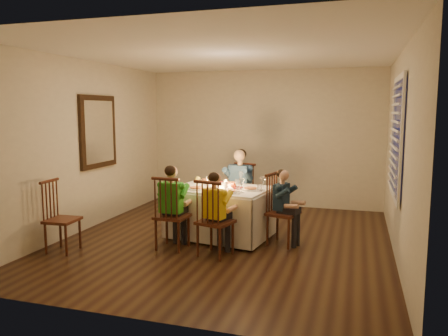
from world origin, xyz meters
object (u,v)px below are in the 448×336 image
(child_teal, at_px, (283,244))
(dining_table, at_px, (221,202))
(chair_end, at_px, (283,244))
(chair_extra, at_px, (64,251))
(chair_near_right, at_px, (215,255))
(chair_adult, at_px, (239,224))
(chair_near_left, at_px, (173,248))
(adult, at_px, (239,224))
(child_yellow, at_px, (215,255))
(serving_bowl, at_px, (207,182))
(child_green, at_px, (173,248))

(child_teal, bearing_deg, dining_table, 97.63)
(chair_end, height_order, chair_extra, chair_end)
(chair_near_right, bearing_deg, chair_adult, -71.39)
(chair_near_left, bearing_deg, chair_near_right, 173.23)
(dining_table, relative_size, chair_end, 1.54)
(chair_end, bearing_deg, chair_extra, 126.94)
(chair_near_left, height_order, chair_near_right, same)
(chair_adult, xyz_separation_m, chair_end, (0.85, -0.86, 0.00))
(chair_end, bearing_deg, adult, 58.84)
(chair_extra, xyz_separation_m, child_yellow, (1.96, 0.42, 0.00))
(chair_adult, bearing_deg, serving_bowl, -117.26)
(chair_near_right, relative_size, serving_bowl, 4.78)
(child_yellow, bearing_deg, adult, -71.39)
(dining_table, xyz_separation_m, adult, (0.08, 0.76, -0.52))
(child_yellow, bearing_deg, child_teal, -121.44)
(chair_near_left, xyz_separation_m, child_green, (0.00, 0.00, 0.00))
(chair_adult, relative_size, chair_end, 1.00)
(child_teal, bearing_deg, adult, 58.84)
(chair_near_right, xyz_separation_m, chair_end, (0.74, 0.72, 0.00))
(chair_extra, xyz_separation_m, adult, (1.85, 2.00, 0.00))
(serving_bowl, bearing_deg, dining_table, -44.96)
(adult, relative_size, child_green, 1.09)
(chair_near_left, xyz_separation_m, chair_extra, (-1.32, -0.53, 0.00))
(chair_end, height_order, child_yellow, child_yellow)
(chair_near_left, height_order, chair_end, same)
(chair_near_right, distance_m, child_teal, 1.03)
(chair_end, height_order, adult, adult)
(adult, bearing_deg, dining_table, -80.77)
(chair_extra, distance_m, child_yellow, 2.01)
(dining_table, xyz_separation_m, chair_adult, (0.08, 0.76, -0.52))
(serving_bowl, bearing_deg, chair_near_right, -66.10)
(chair_near_left, distance_m, child_teal, 1.51)
(chair_adult, height_order, child_yellow, child_yellow)
(chair_near_right, bearing_deg, chair_near_left, 5.05)
(chair_adult, height_order, adult, adult)
(child_teal, xyz_separation_m, serving_bowl, (-1.25, 0.43, 0.75))
(chair_near_right, height_order, adult, adult)
(chair_near_left, xyz_separation_m, serving_bowl, (0.13, 1.03, 0.75))
(dining_table, relative_size, chair_near_right, 1.54)
(chair_near_right, distance_m, serving_bowl, 1.46)
(chair_near_left, bearing_deg, chair_end, -153.46)
(dining_table, distance_m, chair_adult, 0.92)
(chair_extra, xyz_separation_m, child_teal, (2.71, 1.14, 0.00))
(child_teal, bearing_deg, chair_end, -165.85)
(chair_adult, relative_size, child_green, 0.88)
(dining_table, relative_size, chair_extra, 1.61)
(chair_near_left, xyz_separation_m, child_teal, (1.38, 0.61, 0.00))
(child_yellow, height_order, serving_bowl, serving_bowl)
(chair_end, bearing_deg, dining_table, 97.63)
(child_yellow, bearing_deg, chair_near_right, 14.60)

